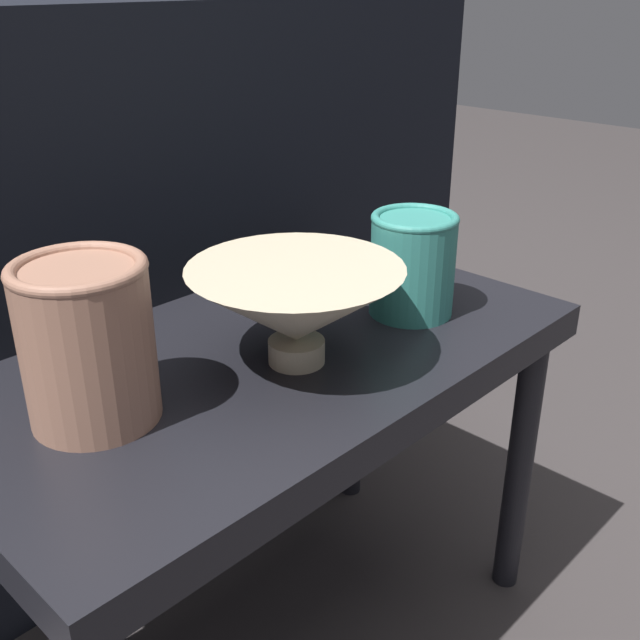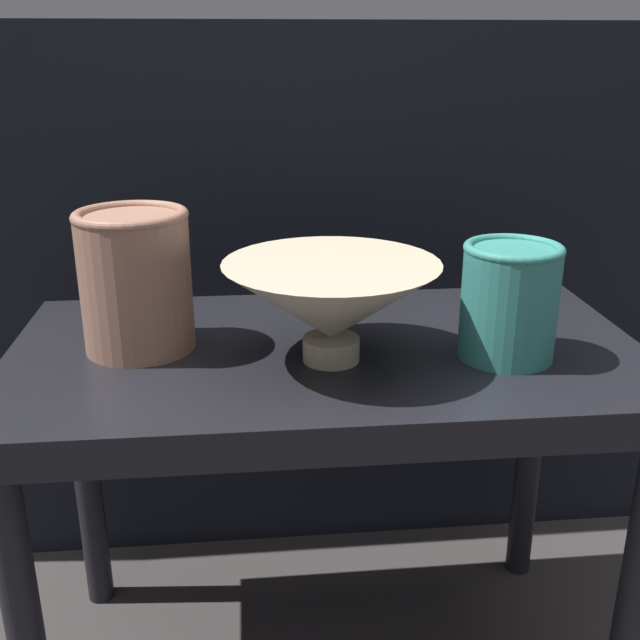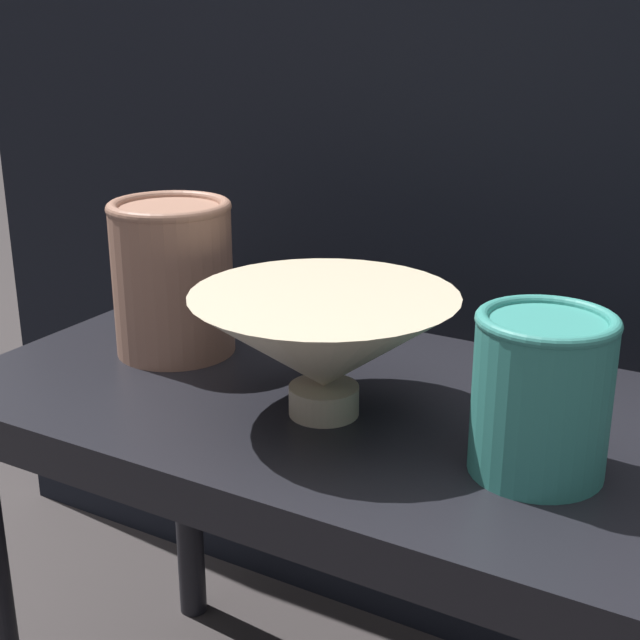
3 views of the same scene
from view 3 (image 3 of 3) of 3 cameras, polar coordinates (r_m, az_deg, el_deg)
The scene contains 5 objects.
table at distance 0.83m, azimuth 1.65°, elevation -8.55°, with size 0.70×0.38×0.45m.
couch_backdrop at distance 1.27m, azimuth 12.80°, elevation 1.36°, with size 1.46×0.50×0.80m.
bowl at distance 0.75m, azimuth -0.04°, elevation -1.37°, with size 0.23×0.23×0.11m.
vase_textured_left at distance 0.90m, azimuth -9.41°, elevation 2.86°, with size 0.12×0.12×0.15m.
vase_colorful_right at distance 0.67m, azimuth 13.99°, elevation -4.48°, with size 0.10×0.10×0.12m.
Camera 3 is at (0.34, -0.65, 0.78)m, focal length 50.00 mm.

